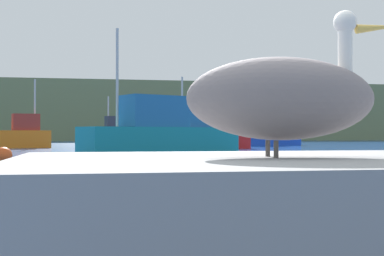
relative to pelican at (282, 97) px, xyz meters
name	(u,v)px	position (x,y,z in m)	size (l,w,h in m)	color
hillside_backdrop	(98,112)	(-0.29, 76.82, 2.95)	(140.00, 15.34, 8.35)	#6B7A51
pier_dock	(281,225)	(-0.01, 0.00, -0.80)	(3.29, 2.35, 0.85)	gray
pelican	(282,97)	(0.00, 0.00, 0.00)	(1.42, 0.68, 0.93)	slate
fishing_boat_teal	(159,133)	(1.88, 21.15, -0.21)	(7.75, 5.02, 5.61)	teal
fishing_boat_red	(205,133)	(6.20, 31.40, -0.21)	(6.06, 3.12, 4.71)	red
fishing_boat_blue	(257,133)	(12.69, 40.45, -0.16)	(7.98, 4.79, 4.44)	blue
fishing_boat_orange	(15,136)	(-6.43, 35.45, -0.36)	(5.26, 2.75, 4.86)	orange
fishing_boat_green	(122,135)	(1.38, 42.39, -0.31)	(5.18, 2.40, 4.16)	#1E8C4C
mooring_buoy	(3,156)	(-3.97, 14.72, -0.94)	(0.57, 0.57, 0.57)	#E54C19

